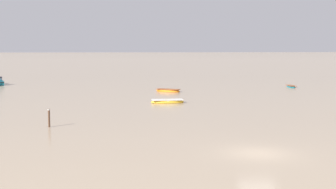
% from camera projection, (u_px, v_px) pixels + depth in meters
% --- Properties ---
extents(ground_plane, '(800.00, 800.00, 0.00)m').
position_uv_depth(ground_plane, '(258.00, 153.00, 31.52)').
color(ground_plane, tan).
extents(rowboat_moored_0, '(1.06, 3.08, 0.49)m').
position_uv_depth(rowboat_moored_0, '(291.00, 87.00, 79.78)').
color(rowboat_moored_0, '#197084').
rests_on(rowboat_moored_0, ground).
extents(rowboat_moored_1, '(4.25, 1.72, 0.66)m').
position_uv_depth(rowboat_moored_1, '(167.00, 102.00, 58.48)').
color(rowboat_moored_1, gold).
rests_on(rowboat_moored_1, ground).
extents(rowboat_moored_6, '(4.08, 2.95, 0.62)m').
position_uv_depth(rowboat_moored_6, '(168.00, 91.00, 72.29)').
color(rowboat_moored_6, orange).
rests_on(rowboat_moored_6, ground).
extents(mooring_post_near, '(0.22, 0.22, 1.80)m').
position_uv_depth(mooring_post_near, '(49.00, 118.00, 41.44)').
color(mooring_post_near, '#4D3323').
rests_on(mooring_post_near, ground).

